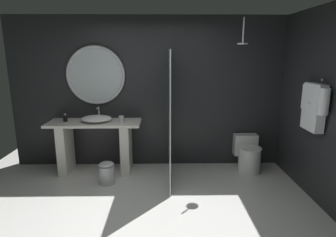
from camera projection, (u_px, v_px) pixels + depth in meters
ground_plane at (144, 223)px, 3.36m from camera, size 5.76×5.76×0.00m
back_wall_panel at (150, 93)px, 4.91m from camera, size 4.80×0.10×2.60m
side_wall_right at (318, 104)px, 3.84m from camera, size 0.10×2.47×2.60m
vanity_counter at (96, 142)px, 4.73m from camera, size 1.52×0.57×0.88m
vessel_sink at (97, 119)px, 4.63m from camera, size 0.51×0.41×0.22m
tumbler_cup at (121, 119)px, 4.61m from camera, size 0.08×0.08×0.10m
soap_dispenser at (65, 118)px, 4.64m from camera, size 0.07×0.07×0.13m
round_wall_mirror at (96, 75)px, 4.74m from camera, size 0.99×0.05×0.99m
shower_glass_panel at (169, 117)px, 4.33m from camera, size 0.02×1.23×2.03m
rain_shower_head at (243, 40)px, 4.20m from camera, size 0.16×0.16×0.39m
hanging_bathrobe at (314, 105)px, 3.68m from camera, size 0.20×0.56×0.69m
toilet at (248, 155)px, 4.83m from camera, size 0.40×0.58×0.59m
waste_bin at (107, 173)px, 4.34m from camera, size 0.23×0.23×0.35m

